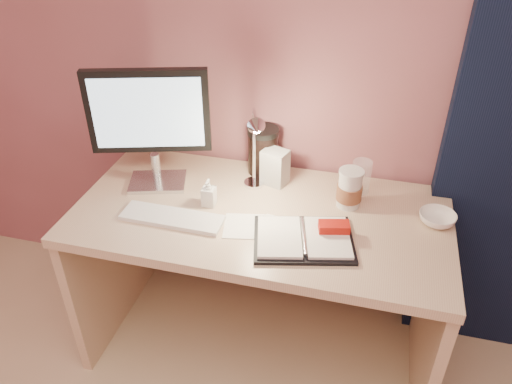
% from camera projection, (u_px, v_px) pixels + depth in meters
% --- Properties ---
extents(desk, '(1.40, 0.70, 0.73)m').
position_uv_depth(desk, '(265.00, 246.00, 2.05)').
color(desk, '#CCB490').
rests_on(desk, ground).
extents(monitor, '(0.44, 0.22, 0.48)m').
position_uv_depth(monitor, '(149.00, 119.00, 1.87)').
color(monitor, silver).
rests_on(monitor, desk).
extents(keyboard, '(0.38, 0.12, 0.02)m').
position_uv_depth(keyboard, '(172.00, 218.00, 1.82)').
color(keyboard, white).
rests_on(keyboard, desk).
extents(planner, '(0.39, 0.33, 0.05)m').
position_uv_depth(planner, '(306.00, 238.00, 1.72)').
color(planner, black).
rests_on(planner, desk).
extents(paper_a, '(0.17, 0.17, 0.00)m').
position_uv_depth(paper_a, '(245.00, 226.00, 1.79)').
color(paper_a, white).
rests_on(paper_a, desk).
extents(paper_b, '(0.14, 0.14, 0.00)m').
position_uv_depth(paper_b, '(277.00, 227.00, 1.78)').
color(paper_b, white).
rests_on(paper_b, desk).
extents(coffee_cup, '(0.10, 0.10, 0.15)m').
position_uv_depth(coffee_cup, '(350.00, 190.00, 1.86)').
color(coffee_cup, silver).
rests_on(coffee_cup, desk).
extents(clear_cup, '(0.08, 0.08, 0.13)m').
position_uv_depth(clear_cup, '(361.00, 177.00, 1.95)').
color(clear_cup, white).
rests_on(clear_cup, desk).
extents(bowl, '(0.16, 0.16, 0.04)m').
position_uv_depth(bowl, '(437.00, 219.00, 1.80)').
color(bowl, white).
rests_on(bowl, desk).
extents(lotion_bottle, '(0.05, 0.05, 0.11)m').
position_uv_depth(lotion_bottle, '(209.00, 192.00, 1.88)').
color(lotion_bottle, silver).
rests_on(lotion_bottle, desk).
extents(dark_jar, '(0.12, 0.12, 0.18)m').
position_uv_depth(dark_jar, '(263.00, 153.00, 2.06)').
color(dark_jar, black).
rests_on(dark_jar, desk).
extents(product_box, '(0.12, 0.10, 0.15)m').
position_uv_depth(product_box, '(275.00, 167.00, 1.99)').
color(product_box, '#B7B7B2').
rests_on(product_box, desk).
extents(desk_lamp, '(0.13, 0.22, 0.35)m').
position_uv_depth(desk_lamp, '(241.00, 145.00, 1.84)').
color(desk_lamp, silver).
rests_on(desk_lamp, desk).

